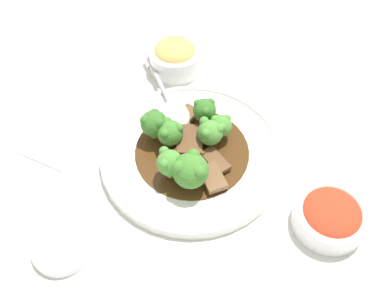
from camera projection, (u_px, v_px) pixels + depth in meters
name	position (u px, v px, depth m)	size (l,w,h in m)	color
ground_plane	(192.00, 157.00, 0.72)	(4.00, 4.00, 0.00)	silver
main_plate	(192.00, 153.00, 0.72)	(0.29, 0.29, 0.02)	white
beef_strip_0	(184.00, 159.00, 0.69)	(0.06, 0.05, 0.01)	brown
beef_strip_1	(212.00, 178.00, 0.67)	(0.05, 0.06, 0.01)	brown
beef_strip_2	(190.00, 141.00, 0.71)	(0.07, 0.06, 0.02)	brown
beef_strip_3	(185.00, 118.00, 0.74)	(0.05, 0.03, 0.01)	brown
beef_strip_4	(214.00, 162.00, 0.69)	(0.04, 0.05, 0.01)	brown
broccoli_floret_0	(168.00, 161.00, 0.66)	(0.04, 0.04, 0.05)	#7FA84C
broccoli_floret_1	(205.00, 110.00, 0.72)	(0.04, 0.04, 0.05)	#8EB756
broccoli_floret_2	(190.00, 170.00, 0.64)	(0.05, 0.05, 0.06)	#7FA84C
broccoli_floret_3	(210.00, 132.00, 0.70)	(0.04, 0.04, 0.05)	#8EB756
broccoli_floret_4	(221.00, 125.00, 0.71)	(0.04, 0.04, 0.04)	#7FA84C
broccoli_floret_5	(154.00, 123.00, 0.70)	(0.04, 0.04, 0.05)	#8EB756
broccoli_floret_6	(170.00, 132.00, 0.70)	(0.04, 0.04, 0.05)	#8EB756
serving_spoon	(173.00, 109.00, 0.75)	(0.14, 0.18, 0.01)	#B7B7BC
side_bowl_kimchi	(330.00, 216.00, 0.63)	(0.10, 0.10, 0.04)	white
side_bowl_appetizer	(175.00, 57.00, 0.83)	(0.10, 0.10, 0.06)	white
sauce_dish	(61.00, 248.00, 0.62)	(0.08, 0.08, 0.01)	white
paper_napkin	(58.00, 138.00, 0.74)	(0.12, 0.10, 0.01)	white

